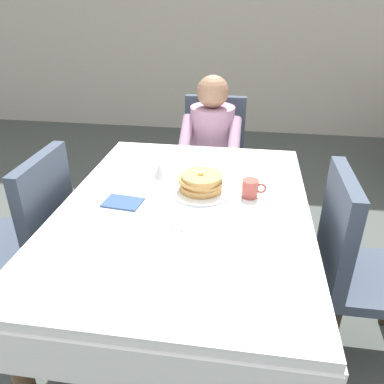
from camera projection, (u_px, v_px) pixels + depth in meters
name	position (u px, v px, depth m)	size (l,w,h in m)	color
ground_plane	(186.00, 325.00, 2.05)	(14.00, 14.00, 0.00)	#474C47
dining_table_main	(185.00, 223.00, 1.75)	(1.12, 1.52, 0.74)	white
chair_diner	(213.00, 153.00, 2.83)	(0.44, 0.45, 0.93)	#384251
diner_person	(211.00, 143.00, 2.63)	(0.40, 0.43, 1.12)	#B2849E
chair_right_side	(355.00, 259.00, 1.70)	(0.45, 0.44, 0.93)	#384251
chair_left_side	(33.00, 231.00, 1.91)	(0.45, 0.44, 0.93)	#384251
plate_breakfast	(201.00, 191.00, 1.82)	(0.28, 0.28, 0.02)	white
breakfast_stack	(201.00, 182.00, 1.79)	(0.21, 0.20, 0.09)	tan
cup_coffee	(251.00, 188.00, 1.76)	(0.11, 0.08, 0.08)	#B24C42
syrup_pitcher	(160.00, 171.00, 1.95)	(0.08, 0.08, 0.07)	silver
fork_left_of_plate	(161.00, 191.00, 1.83)	(0.18, 0.01, 0.01)	silver
knife_right_of_plate	(241.00, 197.00, 1.78)	(0.20, 0.01, 0.01)	silver
spoon_near_edge	(184.00, 231.00, 1.52)	(0.15, 0.01, 0.01)	silver
napkin_folded	(123.00, 202.00, 1.73)	(0.17, 0.12, 0.01)	#334C7F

